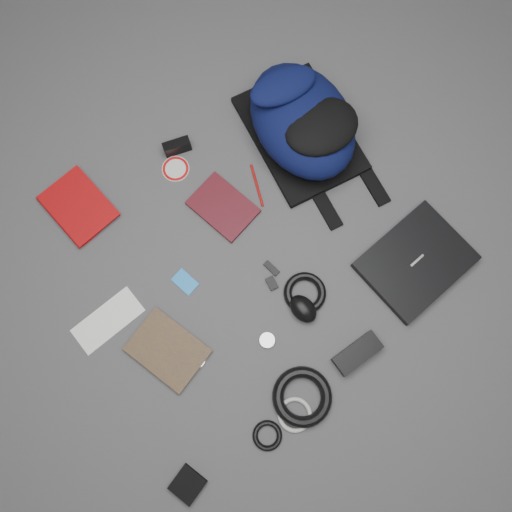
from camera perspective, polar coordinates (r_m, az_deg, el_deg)
ground at (r=1.58m, az=0.00°, el=-0.17°), size 4.00×4.00×0.00m
backpack at (r=1.65m, az=5.32°, el=15.15°), size 0.39×0.52×0.20m
laptop at (r=1.64m, az=17.77°, el=-0.61°), size 0.34×0.28×0.03m
textbook_red at (r=1.72m, az=-21.74°, el=3.46°), size 0.20×0.25×0.02m
comic_book at (r=1.56m, az=-11.96°, el=-12.83°), size 0.22×0.26×0.02m
envelope at (r=1.61m, az=-16.57°, el=-7.07°), size 0.22×0.11×0.00m
dvd_case at (r=1.63m, az=-3.79°, el=5.62°), size 0.19×0.23×0.02m
compact_camera at (r=1.71m, az=-9.00°, el=12.25°), size 0.10×0.06×0.05m
sticker_disc at (r=1.70m, az=-9.17°, el=9.81°), size 0.09×0.09×0.00m
pen_teal at (r=1.63m, az=-4.00°, el=5.29°), size 0.07×0.15×0.01m
pen_red at (r=1.65m, az=0.11°, el=8.08°), size 0.06×0.14×0.01m
id_badge at (r=1.58m, az=-8.11°, el=-2.94°), size 0.07×0.09×0.00m
usb_black at (r=1.57m, az=1.79°, el=-1.40°), size 0.03×0.06×0.01m
key_fob at (r=1.56m, az=1.82°, el=-3.13°), size 0.03×0.04×0.01m
mouse at (r=1.54m, az=5.41°, el=-6.03°), size 0.08×0.10×0.05m
headphone_left at (r=1.55m, az=-6.72°, el=-11.69°), size 0.06×0.06×0.01m
headphone_right at (r=1.54m, az=1.28°, el=-9.60°), size 0.06×0.06×0.01m
cable_coil at (r=1.56m, az=5.61°, el=-4.22°), size 0.14×0.14×0.03m
power_brick at (r=1.55m, az=11.51°, el=-10.83°), size 0.15×0.06×0.04m
power_cord_coil at (r=1.53m, az=5.30°, el=-15.73°), size 0.22×0.22×0.03m
pouch at (r=1.57m, az=-7.83°, el=-24.45°), size 0.10×0.10×0.02m
earbud_coil at (r=1.54m, az=1.30°, el=-19.83°), size 0.10×0.10×0.02m
white_cable_coil at (r=1.54m, az=4.46°, el=-17.64°), size 0.11×0.11×0.01m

